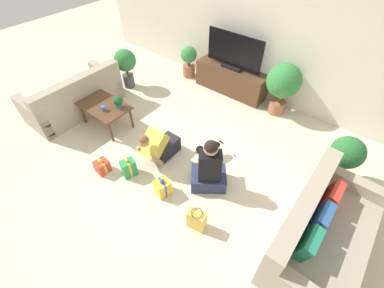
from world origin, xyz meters
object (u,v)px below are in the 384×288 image
Objects in this scene: sofa_right at (320,233)px; person_kneeling at (158,146)px; tv_console at (231,80)px; sofa_left at (75,98)px; gift_box_a at (129,168)px; dog at (208,148)px; mug at (104,108)px; potted_plant_back_left at (189,59)px; person_sitting at (209,170)px; gift_box_b at (163,187)px; gift_bag_a at (197,220)px; tabletop_plant at (118,101)px; potted_plant_corner_left at (126,63)px; coffee_table at (104,107)px; potted_plant_back_right at (283,83)px; tv at (234,53)px; gift_box_c at (102,166)px; potted_plant_corner_right at (346,154)px.

sofa_right is 2.40× the size of person_kneeling.
sofa_left is at bearing -129.23° from tv_console.
sofa_left is 2.16m from gift_box_a.
mug is (-1.85, -0.60, 0.30)m from dog.
dog is (1.94, -1.87, -0.21)m from potted_plant_back_left.
gift_box_b is at bearing 13.54° from person_sitting.
potted_plant_back_left is 0.97× the size of person_kneeling.
potted_plant_back_left is 2.75m from person_kneeling.
tabletop_plant reaches higher than gift_bag_a.
tv_console is at bearing 68.21° from tabletop_plant.
sofa_right is 2.08× the size of potted_plant_corner_left.
coffee_table is at bearing -141.85° from dog.
gift_box_b is at bearing -76.46° from tv_console.
coffee_table is at bearing -152.85° from tabletop_plant.
potted_plant_back_left is (-3.88, 2.25, 0.12)m from sofa_right.
tv_console is at bearing 177.49° from potted_plant_back_right.
person_kneeling is at bearing -61.06° from potted_plant_back_left.
tv is (1.19, 2.43, 0.48)m from coffee_table.
potted_plant_back_left is 0.70× the size of potted_plant_back_right.
coffee_table is at bearing -58.34° from potted_plant_corner_left.
gift_bag_a is (1.42, -3.04, -0.73)m from tv.
dog is 1.58× the size of gift_box_b.
gift_box_b is at bearing -98.63° from potted_plant_back_right.
potted_plant_back_left is at bearing 159.65° from sofa_left.
potted_plant_corner_left is 1.44m from potted_plant_back_left.
tabletop_plant is (-1.62, 0.63, 0.46)m from gift_box_b.
gift_bag_a is at bearing -84.57° from potted_plant_back_right.
tv is (-2.74, 2.30, 0.59)m from sofa_right.
potted_plant_corner_left is at bearing 128.82° from gift_box_c.
potted_plant_back_left is (0.05, 2.38, 0.01)m from coffee_table.
person_kneeling is 0.96m from person_sitting.
tabletop_plant is (-2.06, 0.09, 0.23)m from person_sitting.
potted_plant_back_right is 2.61m from person_kneeling.
gift_box_a is (0.05, -2.99, -0.13)m from tv_console.
potted_plant_corner_right is at bearing 19.55° from tabletop_plant.
tabletop_plant reaches higher than gift_box_c.
sofa_right is 3.93m from coffee_table.
mug reaches higher than gift_box_c.
person_sitting is at bearing 29.59° from gift_box_c.
tv_console is at bearing 140.77° from sofa_left.
sofa_left is at bearing -110.35° from potted_plant_back_left.
potted_plant_back_left is at bearing 165.09° from potted_plant_corner_right.
tabletop_plant is at bearing 89.91° from sofa_right.
dog is 1.73m from gift_box_c.
potted_plant_corner_left is at bearing 133.94° from tabletop_plant.
potted_plant_back_right is 1.38× the size of person_kneeling.
dog is at bearing 101.76° from sofa_left.
potted_plant_corner_left reaches higher than potted_plant_corner_right.
potted_plant_back_right reaches higher than gift_box_a.
gift_bag_a is at bearing 119.28° from sofa_right.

